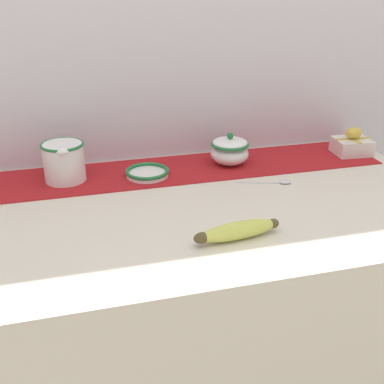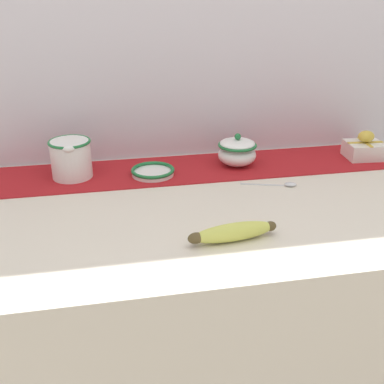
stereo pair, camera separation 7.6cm
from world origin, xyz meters
The scene contains 9 objects.
countertop centered at (0.00, 0.00, 0.46)m, with size 1.33×0.75×0.91m, color beige.
back_wall centered at (0.00, 0.39, 1.20)m, with size 2.13×0.04×2.40m, color silver.
table_runner centered at (0.00, 0.24, 0.92)m, with size 1.22×0.24×0.00m, color #A8191E.
cream_pitcher centered at (-0.35, 0.25, 0.98)m, with size 0.12×0.14×0.11m.
sugar_bowl centered at (0.14, 0.24, 0.96)m, with size 0.12×0.12×0.10m.
small_dish centered at (-0.12, 0.21, 0.93)m, with size 0.13×0.13×0.02m.
banana centered at (0.01, -0.20, 0.93)m, with size 0.21×0.06×0.04m.
spoon centered at (0.24, 0.07, 0.92)m, with size 0.16×0.06×0.01m.
gift_box centered at (0.56, 0.23, 0.95)m, with size 0.12×0.11×0.09m.
Camera 1 is at (-0.34, -1.08, 1.45)m, focal length 45.00 mm.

